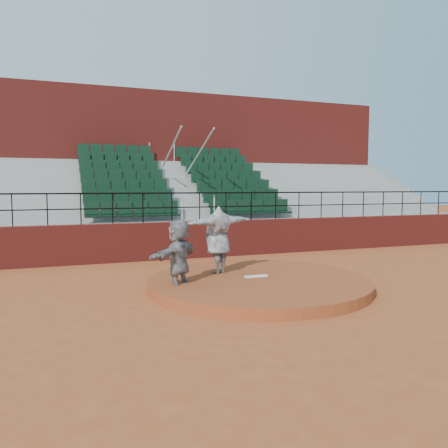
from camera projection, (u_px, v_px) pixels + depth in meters
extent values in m
plane|color=#A24C24|center=(259.00, 288.00, 10.90)|extent=(90.00, 90.00, 0.00)
cylinder|color=brown|center=(259.00, 283.00, 10.89)|extent=(5.50, 5.50, 0.25)
cube|color=white|center=(256.00, 276.00, 11.01)|extent=(0.60, 0.15, 0.03)
cube|color=maroon|center=(200.00, 239.00, 15.51)|extent=(24.00, 0.30, 1.30)
cylinder|color=black|center=(200.00, 193.00, 15.37)|extent=(24.00, 0.05, 0.05)
cylinder|color=black|center=(200.00, 207.00, 15.42)|extent=(24.00, 0.04, 0.04)
cylinder|color=black|center=(12.00, 210.00, 13.35)|extent=(0.04, 0.04, 1.00)
cylinder|color=black|center=(47.00, 210.00, 13.69)|extent=(0.04, 0.04, 1.00)
cylinder|color=black|center=(81.00, 209.00, 14.04)|extent=(0.04, 0.04, 1.00)
cylinder|color=black|center=(113.00, 209.00, 14.38)|extent=(0.04, 0.04, 1.00)
cylinder|color=black|center=(143.00, 208.00, 14.73)|extent=(0.04, 0.04, 1.00)
cylinder|color=black|center=(172.00, 208.00, 15.07)|extent=(0.04, 0.04, 1.00)
cylinder|color=black|center=(200.00, 207.00, 15.42)|extent=(0.04, 0.04, 1.00)
cylinder|color=black|center=(226.00, 207.00, 15.76)|extent=(0.04, 0.04, 1.00)
cylinder|color=black|center=(251.00, 206.00, 16.10)|extent=(0.04, 0.04, 1.00)
cylinder|color=black|center=(276.00, 206.00, 16.45)|extent=(0.04, 0.04, 1.00)
cylinder|color=black|center=(299.00, 205.00, 16.79)|extent=(0.04, 0.04, 1.00)
cylinder|color=black|center=(321.00, 205.00, 17.14)|extent=(0.04, 0.04, 1.00)
cylinder|color=black|center=(343.00, 205.00, 17.48)|extent=(0.04, 0.04, 1.00)
cylinder|color=black|center=(363.00, 204.00, 17.83)|extent=(0.04, 0.04, 1.00)
cylinder|color=black|center=(383.00, 204.00, 18.17)|extent=(0.04, 0.04, 1.00)
cylinder|color=black|center=(402.00, 204.00, 18.52)|extent=(0.04, 0.04, 1.00)
cylinder|color=black|center=(421.00, 203.00, 18.86)|extent=(0.04, 0.04, 1.00)
cylinder|color=black|center=(438.00, 203.00, 19.20)|extent=(0.04, 0.04, 1.00)
cube|color=gray|center=(195.00, 238.00, 16.05)|extent=(24.00, 0.85, 1.30)
cube|color=black|center=(133.00, 211.00, 15.20)|extent=(3.30, 0.48, 0.72)
cube|color=black|center=(251.00, 209.00, 16.75)|extent=(3.30, 0.48, 0.72)
cube|color=gray|center=(189.00, 230.00, 16.83)|extent=(24.00, 0.85, 1.70)
cube|color=black|center=(129.00, 199.00, 15.96)|extent=(3.30, 0.48, 0.72)
cube|color=black|center=(243.00, 198.00, 17.51)|extent=(3.30, 0.48, 0.72)
cube|color=gray|center=(183.00, 223.00, 17.61)|extent=(24.00, 0.85, 2.10)
cube|color=black|center=(126.00, 188.00, 16.72)|extent=(3.30, 0.48, 0.72)
cube|color=black|center=(235.00, 188.00, 18.27)|extent=(3.30, 0.48, 0.72)
cube|color=gray|center=(178.00, 217.00, 18.38)|extent=(24.00, 0.85, 2.50)
cube|color=black|center=(123.00, 178.00, 17.48)|extent=(3.30, 0.48, 0.72)
cube|color=black|center=(228.00, 179.00, 19.03)|extent=(3.30, 0.48, 0.72)
cube|color=gray|center=(173.00, 211.00, 19.16)|extent=(24.00, 0.85, 2.90)
cube|color=black|center=(120.00, 169.00, 18.24)|extent=(3.30, 0.48, 0.72)
cube|color=black|center=(221.00, 170.00, 19.79)|extent=(3.30, 0.48, 0.72)
cube|color=gray|center=(169.00, 206.00, 19.94)|extent=(24.00, 0.85, 3.30)
cube|color=black|center=(117.00, 160.00, 19.00)|extent=(3.30, 0.48, 0.72)
cube|color=black|center=(215.00, 162.00, 20.55)|extent=(3.30, 0.48, 0.72)
cube|color=gray|center=(165.00, 201.00, 20.72)|extent=(24.00, 0.85, 3.70)
cube|color=black|center=(115.00, 153.00, 19.76)|extent=(3.30, 0.48, 0.72)
cube|color=black|center=(209.00, 155.00, 21.31)|extent=(3.30, 0.48, 0.72)
cylinder|color=silver|center=(163.00, 165.00, 17.99)|extent=(0.06, 5.97, 2.46)
cylinder|color=silver|center=(191.00, 166.00, 18.41)|extent=(0.06, 5.97, 2.46)
cube|color=maroon|center=(156.00, 166.00, 22.37)|extent=(24.00, 3.00, 7.10)
imported|color=black|center=(218.00, 240.00, 11.42)|extent=(2.23, 1.30, 1.76)
imported|color=black|center=(178.00, 257.00, 10.21)|extent=(1.59, 1.46, 1.77)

